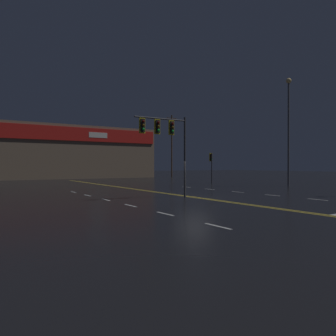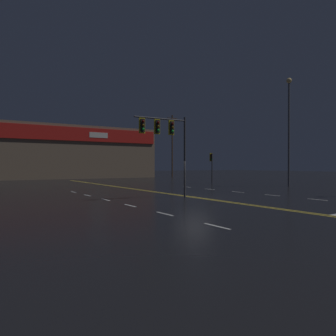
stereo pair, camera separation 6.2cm
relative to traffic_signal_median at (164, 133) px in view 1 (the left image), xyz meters
The scene contains 7 objects.
ground_plane 4.86m from the traffic_signal_median, 14.41° to the right, with size 200.00×200.00×0.00m, color black.
road_markings 6.08m from the traffic_signal_median, 37.98° to the right, with size 17.12×60.00×0.01m.
traffic_signal_median is the anchor object (origin of this frame).
traffic_signal_corner_northeast 18.81m from the traffic_signal_median, 40.58° to the left, with size 0.42×0.36×3.70m.
streetlight_near_left 18.37m from the traffic_signal_median, 12.07° to the left, with size 0.56×0.56×11.41m.
building_backdrop 39.35m from the traffic_signal_median, 86.89° to the left, with size 33.69×10.23×8.85m.
utility_pole_row 34.90m from the traffic_signal_median, 83.46° to the left, with size 44.92×0.26×11.96m.
Camera 1 is at (-13.59, -17.99, 2.20)m, focal length 35.00 mm.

